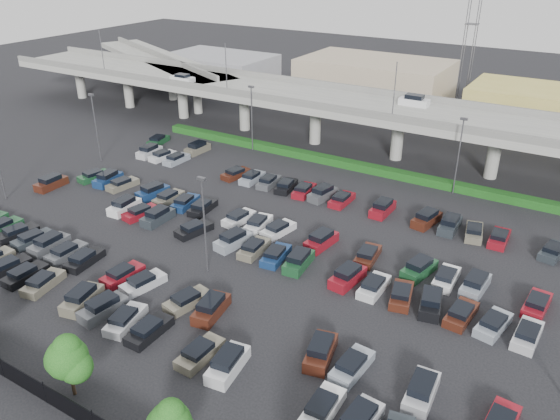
# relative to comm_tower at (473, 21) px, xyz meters

# --- Properties ---
(ground) EXTENTS (280.00, 280.00, 0.00)m
(ground) POSITION_rel_comm_tower_xyz_m (-4.00, -74.00, -15.61)
(ground) COLOR black
(overpass) EXTENTS (150.00, 13.00, 15.80)m
(overpass) POSITION_rel_comm_tower_xyz_m (-4.21, -42.01, -8.64)
(overpass) COLOR gray
(overpass) RESTS_ON ground
(on_ramp) EXTENTS (50.93, 30.13, 8.80)m
(on_ramp) POSITION_rel_comm_tower_xyz_m (-56.10, -30.95, -8.76)
(on_ramp) COLOR gray
(on_ramp) RESTS_ON ground
(hedge) EXTENTS (66.00, 1.60, 1.10)m
(hedge) POSITION_rel_comm_tower_xyz_m (-4.00, -49.00, -15.06)
(hedge) COLOR #153A11
(hedge) RESTS_ON ground
(fence) EXTENTS (70.00, 0.10, 2.00)m
(fence) POSITION_rel_comm_tower_xyz_m (-4.05, -102.00, -14.71)
(fence) COLOR black
(fence) RESTS_ON ground
(tree_row) EXTENTS (65.07, 3.66, 5.94)m
(tree_row) POSITION_rel_comm_tower_xyz_m (-3.30, -100.53, -12.09)
(tree_row) COLOR #332316
(tree_row) RESTS_ON ground
(parked_cars) EXTENTS (63.15, 41.68, 1.67)m
(parked_cars) POSITION_rel_comm_tower_xyz_m (-4.72, -77.40, -15.00)
(parked_cars) COLOR #BCBCC1
(parked_cars) RESTS_ON ground
(light_poles) EXTENTS (66.90, 48.38, 10.30)m
(light_poles) POSITION_rel_comm_tower_xyz_m (-8.12, -72.00, -9.37)
(light_poles) COLOR #4C4C51
(light_poles) RESTS_ON ground
(distant_buildings) EXTENTS (138.00, 24.00, 9.00)m
(distant_buildings) POSITION_rel_comm_tower_xyz_m (8.38, -12.19, -11.87)
(distant_buildings) COLOR gray
(distant_buildings) RESTS_ON ground
(comm_tower) EXTENTS (2.40, 2.40, 30.00)m
(comm_tower) POSITION_rel_comm_tower_xyz_m (0.00, 0.00, 0.00)
(comm_tower) COLOR #4C4C51
(comm_tower) RESTS_ON ground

